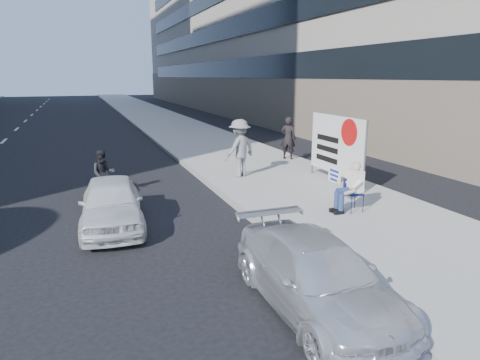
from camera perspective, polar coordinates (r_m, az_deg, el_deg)
name	(u,v)px	position (r m, az deg, el deg)	size (l,w,h in m)	color
ground	(226,266)	(8.49, -1.87, -11.33)	(160.00, 160.00, 0.00)	black
near_sidewalk	(185,131)	(28.26, -7.39, 6.43)	(5.00, 120.00, 0.15)	gray
near_building	(285,7)	(44.31, 6.01, 21.94)	(14.00, 70.00, 20.00)	gray
seated_protester	(350,184)	(11.38, 14.47, -0.56)	(0.83, 1.11, 1.31)	#131656
jogger	(240,148)	(14.89, -0.05, 4.27)	(1.29, 0.74, 2.00)	gray
pedestrian_woman	(288,138)	(18.26, 6.44, 5.58)	(0.65, 0.43, 1.78)	black
protest_banner	(336,145)	(14.32, 12.72, 4.56)	(0.08, 3.06, 2.20)	#4C4C4C
parked_sedan	(316,276)	(6.91, 10.11, -12.49)	(1.58, 3.89, 1.13)	silver
white_sedan_near	(111,203)	(10.79, -16.76, -2.96)	(1.43, 3.56, 1.21)	silver
motorcycle	(103,175)	(13.71, -17.74, 0.59)	(0.70, 2.04, 1.42)	black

